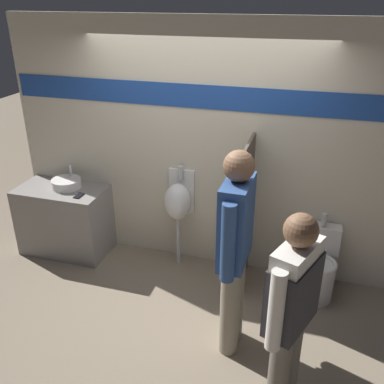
{
  "coord_description": "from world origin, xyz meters",
  "views": [
    {
      "loc": [
        1.13,
        -3.57,
        2.89
      ],
      "look_at": [
        0.0,
        0.17,
        1.05
      ],
      "focal_mm": 40.0,
      "sensor_mm": 36.0,
      "label": 1
    }
  ],
  "objects_px": {
    "person_in_vest": "(291,307)",
    "person_with_lanyard": "(235,247)",
    "toilet": "(318,268)",
    "urinal_near_counter": "(178,201)",
    "sink_basin": "(66,183)",
    "cell_phone": "(79,196)"
  },
  "relations": [
    {
      "from": "person_in_vest",
      "to": "person_with_lanyard",
      "type": "distance_m",
      "value": 0.74
    },
    {
      "from": "toilet",
      "to": "person_in_vest",
      "type": "relative_size",
      "value": 0.51
    },
    {
      "from": "toilet",
      "to": "person_in_vest",
      "type": "bearing_deg",
      "value": -97.71
    },
    {
      "from": "person_with_lanyard",
      "to": "toilet",
      "type": "bearing_deg",
      "value": -35.5
    },
    {
      "from": "urinal_near_counter",
      "to": "person_in_vest",
      "type": "height_order",
      "value": "person_in_vest"
    },
    {
      "from": "sink_basin",
      "to": "person_with_lanyard",
      "type": "relative_size",
      "value": 0.18
    },
    {
      "from": "urinal_near_counter",
      "to": "toilet",
      "type": "height_order",
      "value": "urinal_near_counter"
    },
    {
      "from": "person_with_lanyard",
      "to": "urinal_near_counter",
      "type": "bearing_deg",
      "value": 39.23
    },
    {
      "from": "sink_basin",
      "to": "person_in_vest",
      "type": "height_order",
      "value": "person_in_vest"
    },
    {
      "from": "cell_phone",
      "to": "urinal_near_counter",
      "type": "bearing_deg",
      "value": 12.82
    },
    {
      "from": "sink_basin",
      "to": "toilet",
      "type": "distance_m",
      "value": 2.95
    },
    {
      "from": "cell_phone",
      "to": "urinal_near_counter",
      "type": "distance_m",
      "value": 1.11
    },
    {
      "from": "sink_basin",
      "to": "person_in_vest",
      "type": "bearing_deg",
      "value": -30.11
    },
    {
      "from": "urinal_near_counter",
      "to": "person_with_lanyard",
      "type": "bearing_deg",
      "value": -51.87
    },
    {
      "from": "cell_phone",
      "to": "toilet",
      "type": "bearing_deg",
      "value": 2.34
    },
    {
      "from": "toilet",
      "to": "person_with_lanyard",
      "type": "xyz_separation_m",
      "value": [
        -0.7,
        -0.94,
        0.71
      ]
    },
    {
      "from": "sink_basin",
      "to": "cell_phone",
      "type": "xyz_separation_m",
      "value": [
        0.26,
        -0.17,
        -0.05
      ]
    },
    {
      "from": "cell_phone",
      "to": "person_with_lanyard",
      "type": "distance_m",
      "value": 2.11
    },
    {
      "from": "urinal_near_counter",
      "to": "person_with_lanyard",
      "type": "xyz_separation_m",
      "value": [
        0.85,
        -1.08,
        0.23
      ]
    },
    {
      "from": "toilet",
      "to": "person_in_vest",
      "type": "xyz_separation_m",
      "value": [
        -0.2,
        -1.5,
        0.66
      ]
    },
    {
      "from": "cell_phone",
      "to": "person_in_vest",
      "type": "relative_size",
      "value": 0.08
    },
    {
      "from": "person_in_vest",
      "to": "person_with_lanyard",
      "type": "relative_size",
      "value": 0.91
    }
  ]
}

